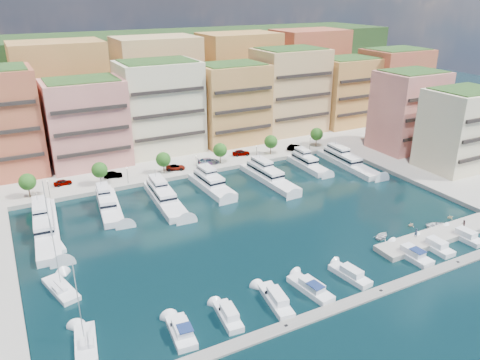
{
  "coord_description": "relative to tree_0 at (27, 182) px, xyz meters",
  "views": [
    {
      "loc": [
        -42.99,
        -74.62,
        44.87
      ],
      "look_at": [
        1.38,
        9.44,
        6.0
      ],
      "focal_mm": 35.0,
      "sensor_mm": 36.0,
      "label": 1
    }
  ],
  "objects": [
    {
      "name": "tree_5",
      "position": [
        80.0,
        0.0,
        0.0
      ],
      "size": [
        3.8,
        3.8,
        5.65
      ],
      "color": "#473323",
      "rests_on": "north_quay"
    },
    {
      "name": "apartment_7",
      "position": [
        124.0,
        14.49,
        8.57
      ],
      "size": [
        22.0,
        16.5,
        24.8
      ],
      "color": "#C45141",
      "rests_on": "north_quay"
    },
    {
      "name": "car_0",
      "position": [
        7.74,
        3.88,
        -3.03
      ],
      "size": [
        4.29,
        1.89,
        1.44
      ],
      "primitive_type": "imported",
      "rotation": [
        0.0,
        0.0,
        1.62
      ],
      "color": "gray",
      "rests_on": "north_quay"
    },
    {
      "name": "hillside",
      "position": [
        40.0,
        76.5,
        -4.74
      ],
      "size": [
        240.0,
        40.0,
        58.0
      ],
      "primitive_type": "cube",
      "color": "#173415",
      "rests_on": "ground"
    },
    {
      "name": "cruiser_2",
      "position": [
        21.5,
        -58.08,
        -4.2
      ],
      "size": [
        3.07,
        7.35,
        2.55
      ],
      "color": "white",
      "rests_on": "ground"
    },
    {
      "name": "ground",
      "position": [
        40.0,
        -33.5,
        -4.74
      ],
      "size": [
        400.0,
        400.0,
        0.0
      ],
      "primitive_type": "plane",
      "color": "black",
      "rests_on": "ground"
    },
    {
      "name": "tender_2",
      "position": [
        71.76,
        -52.05,
        -4.31
      ],
      "size": [
        4.65,
        3.72,
        0.86
      ],
      "primitive_type": "imported",
      "rotation": [
        0.0,
        0.0,
        1.38
      ],
      "color": "white",
      "rests_on": "ground"
    },
    {
      "name": "cruiser_5",
      "position": [
        44.28,
        -58.09,
        -4.2
      ],
      "size": [
        3.47,
        8.05,
        2.55
      ],
      "color": "white",
      "rests_on": "ground"
    },
    {
      "name": "apartment_3",
      "position": [
        38.0,
        18.49,
        9.07
      ],
      "size": [
        22.0,
        16.5,
        25.8
      ],
      "color": "beige",
      "rests_on": "north_quay"
    },
    {
      "name": "apartment_4",
      "position": [
        60.0,
        16.49,
        8.07
      ],
      "size": [
        20.0,
        15.5,
        23.8
      ],
      "color": "#DD9753",
      "rests_on": "north_quay"
    },
    {
      "name": "cruiser_4",
      "position": [
        36.17,
        -58.11,
        -4.17
      ],
      "size": [
        3.75,
        8.87,
        2.66
      ],
      "color": "white",
      "rests_on": "ground"
    },
    {
      "name": "lamppost_2",
      "position": [
        40.0,
        -2.3,
        -0.92
      ],
      "size": [
        0.3,
        0.3,
        4.2
      ],
      "color": "black",
      "rests_on": "north_quay"
    },
    {
      "name": "yacht_2",
      "position": [
        26.87,
        -14.41,
        -3.53
      ],
      "size": [
        5.7,
        21.84,
        7.3
      ],
      "color": "white",
      "rests_on": "ground"
    },
    {
      "name": "yacht_5",
      "position": [
        68.49,
        -11.39,
        -3.53
      ],
      "size": [
        4.33,
        15.13,
        7.3
      ],
      "color": "white",
      "rests_on": "ground"
    },
    {
      "name": "apartment_6",
      "position": [
        104.0,
        16.49,
        7.57
      ],
      "size": [
        20.0,
        15.5,
        22.8
      ],
      "color": "tan",
      "rests_on": "north_quay"
    },
    {
      "name": "yacht_0",
      "position": [
        1.37,
        -16.62,
        -3.53
      ],
      "size": [
        6.41,
        26.73,
        7.3
      ],
      "color": "white",
      "rests_on": "ground"
    },
    {
      "name": "yacht_4",
      "position": [
        54.26,
        -14.46,
        -3.65
      ],
      "size": [
        5.48,
        21.8,
        7.3
      ],
      "color": "white",
      "rests_on": "ground"
    },
    {
      "name": "apartment_east_b",
      "position": [
        102.0,
        -31.51,
        6.57
      ],
      "size": [
        18.0,
        14.5,
        20.8
      ],
      "color": "beige",
      "rests_on": "east_quay"
    },
    {
      "name": "tree_4",
      "position": [
        64.0,
        0.0,
        0.0
      ],
      "size": [
        3.8,
        3.8,
        5.65
      ],
      "color": "#473323",
      "rests_on": "north_quay"
    },
    {
      "name": "apartment_2",
      "position": [
        17.0,
        16.49,
        7.57
      ],
      "size": [
        20.0,
        15.5,
        22.8
      ],
      "color": "#EA8F82",
      "rests_on": "north_quay"
    },
    {
      "name": "backblock_4",
      "position": [
        105.0,
        40.5,
        11.26
      ],
      "size": [
        26.0,
        18.0,
        30.0
      ],
      "primitive_type": "cube",
      "color": "#C45141",
      "rests_on": "north_quay"
    },
    {
      "name": "apartment_east_a",
      "position": [
        102.0,
        -13.51,
        7.57
      ],
      "size": [
        18.0,
        14.5,
        22.8
      ],
      "color": "#EA8F82",
      "rests_on": "east_quay"
    },
    {
      "name": "backblock_1",
      "position": [
        15.0,
        40.5,
        11.26
      ],
      "size": [
        26.0,
        18.0,
        30.0
      ],
      "primitive_type": "cube",
      "color": "#DD9753",
      "rests_on": "north_quay"
    },
    {
      "name": "person_0",
      "position": [
        63.39,
        -54.28,
        -2.84
      ],
      "size": [
        0.52,
        0.71,
        1.8
      ],
      "primitive_type": "imported",
      "rotation": [
        0.0,
        0.0,
        1.72
      ],
      "color": "#233046",
      "rests_on": "finger_pier"
    },
    {
      "name": "sailboat_2",
      "position": [
        1.73,
        -23.12,
        -4.43
      ],
      "size": [
        3.79,
        9.46,
        13.2
      ],
      "color": "white",
      "rests_on": "ground"
    },
    {
      "name": "yacht_1",
      "position": [
        14.78,
        -12.76,
        -3.65
      ],
      "size": [
        6.2,
        18.3,
        7.3
      ],
      "color": "white",
      "rests_on": "ground"
    },
    {
      "name": "cruiser_8",
      "position": [
        64.41,
        -58.08,
        -4.2
      ],
      "size": [
        2.72,
        7.38,
        2.55
      ],
      "color": "white",
      "rests_on": "ground"
    },
    {
      "name": "car_3",
      "position": [
        44.83,
        0.84,
        -2.9
      ],
      "size": [
        6.1,
        3.13,
        1.69
      ],
      "primitive_type": "imported",
      "rotation": [
        0.0,
        0.0,
        1.44
      ],
      "color": "gray",
      "rests_on": "north_quay"
    },
    {
      "name": "finger_pier",
      "position": [
        70.0,
        -55.5,
        -4.74
      ],
      "size": [
        32.0,
        5.0,
        2.0
      ],
      "primitive_type": "cube",
      "color": "#9E998E",
      "rests_on": "ground"
    },
    {
      "name": "backblock_2",
      "position": [
        45.0,
        40.5,
        11.26
      ],
      "size": [
        26.0,
        18.0,
        30.0
      ],
      "primitive_type": "cube",
      "color": "tan",
      "rests_on": "north_quay"
    },
    {
      "name": "tree_3",
      "position": [
        48.0,
        0.0,
        0.0
      ],
      "size": [
        3.8,
        3.8,
        5.65
      ],
      "color": "#473323",
      "rests_on": "north_quay"
    },
    {
      "name": "tender_0",
      "position": [
        58.88,
        -50.26,
        -4.37
      ],
      "size": [
        4.33,
        3.76,
        0.75
      ],
      "primitive_type": "imported",
      "rotation": [
        0.0,
        0.0,
        1.95
      ],
      "color": "white",
      "rests_on": "ground"
    },
    {
      "name": "yacht_6",
      "position": [
        78.89,
        -15.07,
        -3.53
      ],
      "size": [
        5.68,
        23.28,
        7.3
      ],
      "color": "white",
      "rests_on": "ground"
    },
    {
      "name": "lamppost_0",
      "position": [
        4.0,
        -2.3,
        -0.92
      ],
      "size": [
        0.3,
        0.3,
        4.2
      ],
      "color": "black",
      "rests_on": "north_quay"
    },
    {
      "name": "cruiser_3",
      "position": [
        29.65,
        -58.1,
        -4.2
      ],
      "size": [
        3.65,
        9.23,
        2.55
      ],
      "color": "white",
      "rests_on": "ground"
    },
    {
      "name": "car_4",
      "position": [
        56.0,
        3.02,
        -2.9
      ],
      "size": [
        5.26,
        3.07,
        1.68
      ],
      "primitive_type": "imported",
      "rotation": [
        0.0,
        0.0,
        1.34
      ],
      "color": "gray",
      "rests_on": "north_quay"
    },
    {
      "name": "backblock_3",
      "position": [
        75.0,
        40.5,
        11.26
      ],
      "size": [
        26.0,
        18.0,
        30.0
      ],
      "primitive_type": "cube",
      "color": "tan",
      "rests_on": "north_quay"
    },
    {
      "name": "cruiser_7",
      "position": [
        58.28,
        -58.11,
        -4.17
      ],
      "size": [
        3.16,
        8.4,
        2.66
      ],
      "color": "white",
      "rests_on": "ground"
    },
    {
      "name": "tree_1",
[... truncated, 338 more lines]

